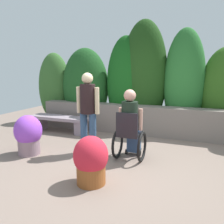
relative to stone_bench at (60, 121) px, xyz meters
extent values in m
plane|color=#7C695E|center=(2.28, -1.54, -0.29)|extent=(11.54, 11.54, 0.00)
cube|color=slate|center=(2.28, 0.59, 0.09)|extent=(6.04, 0.41, 0.75)
ellipsoid|color=#36642B|center=(-0.88, 1.07, 0.82)|extent=(1.10, 0.77, 2.20)
ellipsoid|color=#1C4E1E|center=(0.24, 1.07, 0.87)|extent=(1.46, 1.02, 2.31)
ellipsoid|color=#155318|center=(1.53, 1.08, 1.02)|extent=(1.11, 0.78, 2.61)
ellipsoid|color=#1E4316|center=(2.03, 1.16, 1.22)|extent=(1.27, 0.89, 3.01)
ellipsoid|color=#2A6D2D|center=(3.11, 1.15, 1.08)|extent=(1.05, 0.73, 2.73)
ellipsoid|color=#2D5A19|center=(4.09, 1.26, 0.83)|extent=(1.20, 0.84, 2.24)
cube|color=gray|center=(-0.66, 0.00, -0.11)|extent=(0.20, 0.40, 0.35)
cube|color=gray|center=(0.66, 0.00, -0.11)|extent=(0.20, 0.40, 0.35)
cube|color=gray|center=(0.00, 0.00, 0.10)|extent=(1.67, 0.47, 0.08)
cube|color=black|center=(2.37, -1.22, 0.21)|extent=(0.40, 0.40, 0.06)
cube|color=black|center=(2.37, -1.40, 0.44)|extent=(0.40, 0.04, 0.40)
cube|color=black|center=(2.37, -0.90, -0.19)|extent=(0.28, 0.12, 0.03)
torus|color=black|center=(2.13, -1.22, -0.01)|extent=(0.05, 0.56, 0.56)
torus|color=black|center=(2.61, -1.22, -0.01)|extent=(0.05, 0.56, 0.56)
cylinder|color=black|center=(2.23, -0.97, -0.24)|extent=(0.03, 0.10, 0.10)
cylinder|color=black|center=(2.51, -0.97, -0.24)|extent=(0.03, 0.10, 0.10)
cube|color=#304A71|center=(2.37, -1.12, 0.32)|extent=(0.30, 0.40, 0.16)
cube|color=#304A71|center=(2.37, -0.92, -0.02)|extent=(0.26, 0.14, 0.43)
cylinder|color=black|center=(2.37, -1.24, 0.57)|extent=(0.30, 0.30, 0.50)
cylinder|color=tan|center=(2.18, -1.18, 0.49)|extent=(0.08, 0.08, 0.40)
cylinder|color=tan|center=(2.56, -1.18, 0.49)|extent=(0.08, 0.08, 0.40)
sphere|color=tan|center=(2.37, -1.24, 0.93)|extent=(0.22, 0.22, 0.22)
cylinder|color=#324F72|center=(1.40, -1.20, 0.13)|extent=(0.14, 0.14, 0.83)
cylinder|color=#324F72|center=(1.60, -1.20, 0.13)|extent=(0.14, 0.14, 0.83)
cylinder|color=black|center=(1.50, -1.20, 0.83)|extent=(0.30, 0.30, 0.57)
cylinder|color=beige|center=(1.30, -1.20, 0.80)|extent=(0.09, 0.09, 0.52)
cylinder|color=beige|center=(1.70, -1.20, 0.80)|extent=(0.09, 0.09, 0.52)
sphere|color=beige|center=(1.50, -1.20, 1.22)|extent=(0.22, 0.22, 0.22)
cylinder|color=gray|center=(0.41, -1.69, -0.13)|extent=(0.43, 0.43, 0.32)
ellipsoid|color=#356D39|center=(0.41, -1.69, 0.11)|extent=(0.47, 0.47, 0.22)
ellipsoid|color=purple|center=(0.41, -1.69, 0.20)|extent=(0.54, 0.54, 0.62)
cylinder|color=#954E23|center=(2.12, -2.33, -0.15)|extent=(0.43, 0.43, 0.28)
ellipsoid|color=#2A6C22|center=(2.12, -2.33, 0.07)|extent=(0.47, 0.47, 0.20)
ellipsoid|color=red|center=(2.12, -2.33, 0.15)|extent=(0.52, 0.52, 0.58)
camera|label=1|loc=(3.60, -5.22, 1.39)|focal=37.24mm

